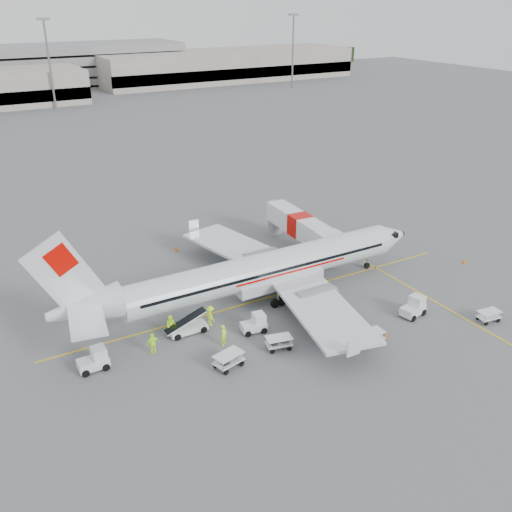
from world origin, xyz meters
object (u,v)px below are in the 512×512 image
object	(u,v)px
aircraft	(266,248)
belt_loader	(187,321)
tug_mid	(254,323)
jet_bridge	(300,232)
tug_fore	(413,307)
tug_aft	(93,360)

from	to	relation	value
aircraft	belt_loader	bearing A→B (deg)	-166.63
belt_loader	tug_mid	bearing A→B (deg)	-27.61
belt_loader	tug_mid	distance (m)	5.85
jet_bridge	tug_mid	size ratio (longest dim) A/B	7.24
aircraft	belt_loader	xyz separation A→B (m)	(-9.42, -2.29, -4.03)
aircraft	tug_fore	xyz separation A→B (m)	(10.00, -9.97, -4.35)
aircraft	tug_mid	size ratio (longest dim) A/B	17.24
belt_loader	tug_aft	world-z (taller)	belt_loader
aircraft	belt_loader	world-z (taller)	aircraft
aircraft	belt_loader	size ratio (longest dim) A/B	8.33
aircraft	jet_bridge	world-z (taller)	aircraft
tug_fore	tug_mid	size ratio (longest dim) A/B	1.09
aircraft	tug_aft	size ratio (longest dim) A/B	15.99
tug_mid	tug_aft	distance (m)	13.96
aircraft	tug_aft	bearing A→B (deg)	-169.21
tug_fore	tug_aft	bearing A→B (deg)	156.03
tug_fore	tug_aft	size ratio (longest dim) A/B	1.01
tug_fore	tug_aft	distance (m)	28.86
aircraft	tug_fore	size ratio (longest dim) A/B	15.87
aircraft	tug_fore	bearing A→B (deg)	-45.24
tug_fore	aircraft	bearing A→B (deg)	123.94
aircraft	tug_mid	distance (m)	7.93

